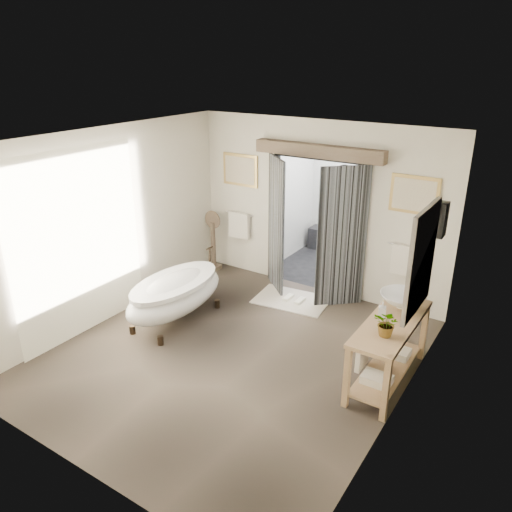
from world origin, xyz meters
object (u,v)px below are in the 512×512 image
at_px(clawfoot_tub, 175,294).
at_px(rug, 292,300).
at_px(vanity, 387,346).
at_px(basin, 402,300).

relative_size(clawfoot_tub, rug, 1.58).
xyz_separation_m(vanity, basin, (0.00, 0.43, 0.44)).
distance_m(vanity, rug, 2.47).
distance_m(clawfoot_tub, basin, 3.33).
bearing_deg(basin, rug, 136.83).
distance_m(rug, basin, 2.41).
bearing_deg(vanity, rug, 147.59).
height_order(vanity, basin, basin).
xyz_separation_m(rug, basin, (2.05, -0.87, 0.94)).
bearing_deg(clawfoot_tub, rug, 52.76).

